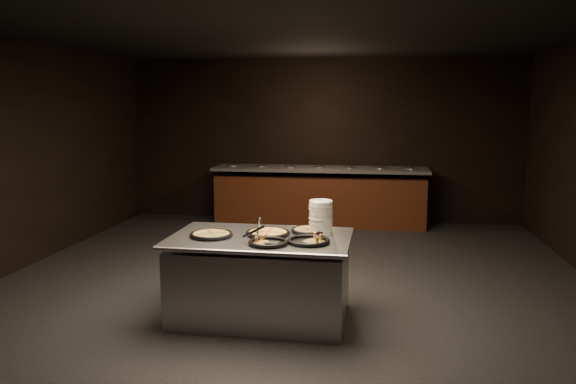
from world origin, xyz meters
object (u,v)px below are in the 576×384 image
object	(u,v)px
pan_veggie_whole	(211,234)
pan_cheese_whole	(268,233)
serving_counter	(261,279)
plate_stack	(321,217)

from	to	relation	value
pan_veggie_whole	pan_cheese_whole	xyz separation A→B (m)	(0.52, 0.15, 0.00)
serving_counter	plate_stack	bearing A→B (deg)	23.48
serving_counter	plate_stack	distance (m)	0.84
plate_stack	pan_veggie_whole	xyz separation A→B (m)	(-1.02, -0.31, -0.14)
plate_stack	pan_cheese_whole	bearing A→B (deg)	-162.08
serving_counter	plate_stack	size ratio (longest dim) A/B	5.45
serving_counter	plate_stack	xyz separation A→B (m)	(0.56, 0.23, 0.59)
pan_cheese_whole	plate_stack	bearing A→B (deg)	17.92
serving_counter	pan_cheese_whole	world-z (taller)	pan_cheese_whole
plate_stack	pan_veggie_whole	world-z (taller)	plate_stack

